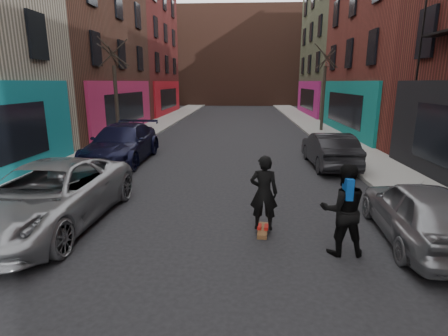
# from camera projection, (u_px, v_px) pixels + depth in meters

# --- Properties ---
(sidewalk_left) EXTENTS (2.50, 84.00, 0.13)m
(sidewalk_left) POSITION_uv_depth(u_px,v_px,m) (165.00, 121.00, 31.15)
(sidewalk_left) COLOR gray
(sidewalk_left) RESTS_ON ground
(sidewalk_right) EXTENTS (2.50, 84.00, 0.13)m
(sidewalk_right) POSITION_uv_depth(u_px,v_px,m) (307.00, 122.00, 30.48)
(sidewalk_right) COLOR gray
(sidewalk_right) RESTS_ON ground
(building_far) EXTENTS (40.00, 10.00, 14.00)m
(building_far) POSITION_uv_depth(u_px,v_px,m) (240.00, 58.00, 54.34)
(building_far) COLOR #47281E
(building_far) RESTS_ON ground
(tree_left_far) EXTENTS (2.00, 2.00, 6.50)m
(tree_left_far) POSITION_uv_depth(u_px,v_px,m) (115.00, 83.00, 18.72)
(tree_left_far) COLOR black
(tree_left_far) RESTS_ON sidewalk_left
(tree_right_far) EXTENTS (2.00, 2.00, 6.80)m
(tree_right_far) POSITION_uv_depth(u_px,v_px,m) (324.00, 80.00, 23.83)
(tree_right_far) COLOR black
(tree_right_far) RESTS_ON sidewalk_right
(parked_left_far) EXTENTS (2.71, 5.60, 1.54)m
(parked_left_far) POSITION_uv_depth(u_px,v_px,m) (48.00, 196.00, 8.46)
(parked_left_far) COLOR gray
(parked_left_far) RESTS_ON ground
(parked_left_end) EXTENTS (2.32, 5.65, 1.63)m
(parked_left_end) POSITION_uv_depth(u_px,v_px,m) (122.00, 144.00, 15.30)
(parked_left_end) COLOR black
(parked_left_end) RESTS_ON ground
(parked_right_far) EXTENTS (1.94, 4.20, 1.39)m
(parked_right_far) POSITION_uv_depth(u_px,v_px,m) (421.00, 212.00, 7.58)
(parked_right_far) COLOR gray
(parked_right_far) RESTS_ON ground
(parked_right_end) EXTENTS (1.61, 4.37, 1.43)m
(parked_right_end) POSITION_uv_depth(u_px,v_px,m) (329.00, 150.00, 14.46)
(parked_right_end) COLOR black
(parked_right_end) RESTS_ON ground
(skateboard) EXTENTS (0.30, 0.82, 0.10)m
(skateboard) POSITION_uv_depth(u_px,v_px,m) (263.00, 230.00, 8.21)
(skateboard) COLOR brown
(skateboard) RESTS_ON ground
(skateboarder) EXTENTS (0.68, 0.49, 1.76)m
(skateboarder) POSITION_uv_depth(u_px,v_px,m) (264.00, 193.00, 7.99)
(skateboarder) COLOR black
(skateboarder) RESTS_ON skateboard
(pedestrian) EXTENTS (0.94, 0.74, 1.90)m
(pedestrian) POSITION_uv_depth(u_px,v_px,m) (343.00, 209.00, 7.02)
(pedestrian) COLOR black
(pedestrian) RESTS_ON ground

